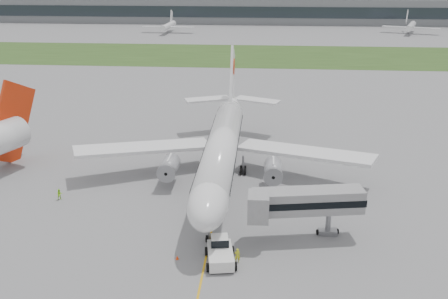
# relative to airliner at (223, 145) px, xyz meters

# --- Properties ---
(ground) EXTENTS (600.00, 600.00, 0.00)m
(ground) POSITION_rel_airliner_xyz_m (0.00, -4.87, -5.66)
(ground) COLOR gray
(ground) RESTS_ON ground
(apron_markings) EXTENTS (70.00, 70.00, 0.04)m
(apron_markings) POSITION_rel_airliner_xyz_m (0.00, -9.87, -5.66)
(apron_markings) COLOR gold
(apron_markings) RESTS_ON ground
(grass_strip) EXTENTS (600.00, 50.00, 0.02)m
(grass_strip) POSITION_rel_airliner_xyz_m (0.00, 115.13, -5.65)
(grass_strip) COLOR #2B451A
(grass_strip) RESTS_ON ground
(terminal_building) EXTENTS (320.00, 22.30, 14.00)m
(terminal_building) POSITION_rel_airliner_xyz_m (0.00, 225.00, 1.34)
(terminal_building) COLOR slate
(terminal_building) RESTS_ON ground
(control_tower) EXTENTS (12.00, 12.00, 56.00)m
(control_tower) POSITION_rel_airliner_xyz_m (-90.00, 227.13, -5.66)
(control_tower) COLOR slate
(control_tower) RESTS_ON ground
(airliner) EXTENTS (48.13, 53.95, 17.88)m
(airliner) POSITION_rel_airliner_xyz_m (0.00, 0.00, 0.00)
(airliner) COLOR silver
(airliner) RESTS_ON ground
(pushback_tug) EXTENTS (4.10, 5.46, 2.59)m
(pushback_tug) POSITION_rel_airliner_xyz_m (1.73, -23.87, -4.47)
(pushback_tug) COLOR white
(pushback_tug) RESTS_ON ground
(jet_bridge) EXTENTS (14.45, 6.37, 6.74)m
(jet_bridge) POSITION_rel_airliner_xyz_m (11.22, -17.97, -0.68)
(jet_bridge) COLOR gray
(jet_bridge) RESTS_ON ground
(safety_cone_left) EXTENTS (0.37, 0.37, 0.51)m
(safety_cone_left) POSITION_rel_airliner_xyz_m (-3.32, -24.03, -5.41)
(safety_cone_left) COLOR #FF3C0D
(safety_cone_left) RESTS_ON ground
(safety_cone_right) EXTENTS (0.44, 0.44, 0.60)m
(safety_cone_right) POSITION_rel_airliner_xyz_m (0.65, -24.35, -5.36)
(safety_cone_right) COLOR #FF3C0D
(safety_cone_right) RESTS_ON ground
(ground_crew_near) EXTENTS (0.73, 0.55, 1.83)m
(ground_crew_near) POSITION_rel_airliner_xyz_m (3.73, -24.06, -4.75)
(ground_crew_near) COLOR gold
(ground_crew_near) RESTS_ON ground
(ground_crew_far) EXTENTS (1.03, 0.99, 1.67)m
(ground_crew_far) POSITION_rel_airliner_xyz_m (-23.11, -9.82, -4.83)
(ground_crew_far) COLOR #A1F228
(ground_crew_far) RESTS_ON ground
(distant_aircraft_left) EXTENTS (27.10, 24.16, 9.99)m
(distant_aircraft_left) POSITION_rel_airliner_xyz_m (-41.95, 177.01, -5.66)
(distant_aircraft_left) COLOR silver
(distant_aircraft_left) RESTS_ON ground
(distant_aircraft_right) EXTENTS (33.55, 31.62, 10.36)m
(distant_aircraft_right) POSITION_rel_airliner_xyz_m (77.60, 183.75, -5.66)
(distant_aircraft_right) COLOR silver
(distant_aircraft_right) RESTS_ON ground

